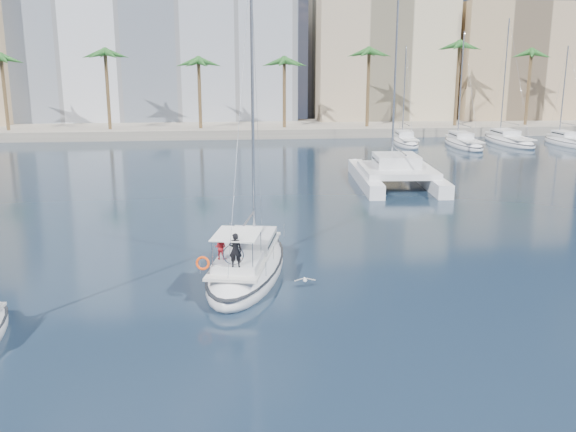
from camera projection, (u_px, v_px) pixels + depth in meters
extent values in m
plane|color=black|center=(266.00, 287.00, 30.15)|extent=(160.00, 160.00, 0.00)
cube|color=gray|center=(237.00, 129.00, 88.85)|extent=(120.00, 14.00, 1.20)
cube|color=silver|center=(153.00, 31.00, 95.99)|extent=(42.00, 16.00, 28.00)
cube|color=#CBB992|center=(379.00, 59.00, 97.36)|extent=(20.00, 14.00, 20.00)
cube|color=tan|center=(511.00, 65.00, 97.61)|extent=(18.00, 12.00, 18.00)
cylinder|color=brown|center=(237.00, 97.00, 83.86)|extent=(0.44, 0.44, 10.50)
sphere|color=#225820|center=(236.00, 55.00, 82.57)|extent=(3.60, 3.60, 3.60)
cylinder|color=brown|center=(487.00, 95.00, 87.14)|extent=(0.44, 0.44, 10.50)
sphere|color=#225820|center=(490.00, 55.00, 85.86)|extent=(3.60, 3.60, 3.60)
ellipsoid|color=white|center=(247.00, 269.00, 31.70)|extent=(5.53, 10.96, 2.18)
ellipsoid|color=black|center=(247.00, 263.00, 31.63)|extent=(5.58, 11.07, 0.18)
cube|color=silver|center=(246.00, 254.00, 31.31)|extent=(4.02, 8.20, 0.12)
cube|color=silver|center=(250.00, 240.00, 32.38)|extent=(2.94, 3.83, 0.60)
cube|color=black|center=(250.00, 240.00, 32.38)|extent=(2.87, 3.44, 0.14)
cylinder|color=#B7BABF|center=(253.00, 107.00, 31.94)|extent=(0.15, 0.15, 13.75)
cylinder|color=#B7BABF|center=(247.00, 222.00, 31.22)|extent=(1.02, 4.16, 0.11)
cube|color=silver|center=(238.00, 262.00, 29.31)|extent=(2.51, 2.99, 0.36)
cube|color=white|center=(237.00, 234.00, 28.87)|extent=(2.51, 2.99, 0.04)
torus|color=silver|center=(233.00, 255.00, 28.17)|extent=(0.95, 0.26, 0.96)
torus|color=#FF450D|center=(203.00, 263.00, 28.00)|extent=(0.66, 0.33, 0.64)
imported|color=black|center=(235.00, 250.00, 27.91)|extent=(0.61, 0.44, 1.54)
imported|color=red|center=(221.00, 248.00, 29.05)|extent=(0.64, 0.56, 1.10)
cube|color=white|center=(365.00, 178.00, 53.93)|extent=(2.05, 12.82, 1.10)
cube|color=white|center=(426.00, 177.00, 54.10)|extent=(2.05, 12.82, 1.10)
cube|color=silver|center=(397.00, 170.00, 53.21)|extent=(6.24, 7.39, 0.50)
cube|color=silver|center=(396.00, 160.00, 53.66)|extent=(3.76, 4.05, 1.00)
cube|color=black|center=(396.00, 160.00, 53.65)|extent=(3.74, 3.55, 0.18)
cylinder|color=#B7BABF|center=(396.00, 62.00, 53.55)|extent=(0.18, 0.18, 17.02)
ellipsoid|color=silver|center=(305.00, 280.00, 29.91)|extent=(0.21, 0.39, 0.19)
sphere|color=silver|center=(305.00, 278.00, 30.09)|extent=(0.10, 0.10, 0.10)
cube|color=gray|center=(299.00, 280.00, 29.88)|extent=(0.45, 0.16, 0.11)
cube|color=gray|center=(311.00, 279.00, 29.93)|extent=(0.45, 0.16, 0.11)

